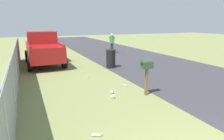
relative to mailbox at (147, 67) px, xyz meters
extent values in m
cube|color=#38383D|center=(1.68, -3.56, -1.06)|extent=(60.00, 6.52, 0.01)
cube|color=brown|center=(0.00, 0.00, -0.55)|extent=(0.09, 0.09, 1.03)
cube|color=#334C33|center=(0.00, 0.00, 0.07)|extent=(0.21, 0.44, 0.22)
cylinder|color=#334C33|center=(0.00, 0.00, 0.18)|extent=(0.21, 0.44, 0.20)
cube|color=red|center=(0.11, 0.00, 0.14)|extent=(0.02, 0.04, 0.18)
cube|color=maroon|center=(7.44, 2.91, -0.18)|extent=(4.99, 1.99, 0.90)
cube|color=maroon|center=(8.04, 2.92, 0.65)|extent=(1.72, 1.78, 0.76)
cube|color=black|center=(8.04, 2.92, 0.65)|extent=(1.67, 1.82, 0.53)
cube|color=maroon|center=(6.34, 3.76, 0.33)|extent=(2.58, 0.13, 0.12)
cube|color=maroon|center=(6.37, 2.01, 0.33)|extent=(2.58, 0.13, 0.12)
cylinder|color=black|center=(9.06, 3.89, -0.68)|extent=(0.76, 0.27, 0.76)
cylinder|color=black|center=(9.10, 1.99, -0.68)|extent=(0.76, 0.27, 0.76)
cylinder|color=black|center=(5.79, 3.83, -0.68)|extent=(0.76, 0.27, 0.76)
cylinder|color=black|center=(5.82, 1.93, -0.68)|extent=(0.76, 0.27, 0.76)
cylinder|color=black|center=(4.81, -0.66, -0.56)|extent=(0.54, 0.54, 1.01)
cylinder|color=black|center=(4.81, -0.66, -0.02)|extent=(0.57, 0.57, 0.08)
cylinder|color=#2D3351|center=(10.12, -3.14, -0.64)|extent=(0.14, 0.14, 0.85)
cylinder|color=#2D3351|center=(10.23, -3.06, -0.64)|extent=(0.14, 0.14, 0.85)
cylinder|color=#3F8C4C|center=(10.18, -3.10, 0.11)|extent=(0.30, 0.30, 0.64)
sphere|color=beige|center=(10.18, -3.10, 0.54)|extent=(0.23, 0.23, 0.23)
cylinder|color=#3F8C4C|center=(10.01, -3.21, 0.14)|extent=(0.09, 0.17, 0.58)
cylinder|color=#3F8C4C|center=(10.34, -2.98, 0.14)|extent=(0.09, 0.17, 0.58)
cylinder|color=#9EA3A8|center=(-2.57, 4.39, -0.25)|extent=(0.07, 0.07, 1.64)
cylinder|color=#9EA3A8|center=(-0.10, 4.39, -0.25)|extent=(0.07, 0.07, 1.64)
cylinder|color=#9EA3A8|center=(2.37, 4.39, -0.25)|extent=(0.07, 0.07, 1.64)
cylinder|color=#9EA3A8|center=(4.84, 4.39, -0.25)|extent=(0.07, 0.07, 1.64)
cylinder|color=#9EA3A8|center=(7.31, 4.39, -0.25)|extent=(0.07, 0.07, 1.64)
cylinder|color=#9EA3A8|center=(9.78, 4.39, -0.25)|extent=(0.07, 0.07, 1.64)
cube|color=#9EA3A8|center=(2.37, 4.39, 0.54)|extent=(14.82, 0.04, 0.04)
cube|color=gray|center=(2.37, 4.39, -0.25)|extent=(14.82, 0.01, 1.64)
cylinder|color=#B2D8BF|center=(1.30, 0.24, -1.03)|extent=(0.21, 0.20, 0.07)
sphere|color=silver|center=(0.63, 1.12, -0.99)|extent=(0.14, 0.14, 0.14)
cylinder|color=#B2D8BF|center=(-1.88, 2.62, -1.03)|extent=(0.16, 0.23, 0.07)
cylinder|color=silver|center=(3.22, 1.26, -1.03)|extent=(0.12, 0.07, 0.07)
sphere|color=silver|center=(0.20, 1.25, -0.99)|extent=(0.14, 0.14, 0.14)
camera|label=1|loc=(-5.89, 3.99, 1.57)|focal=31.81mm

